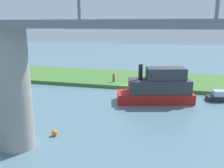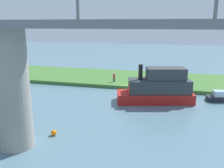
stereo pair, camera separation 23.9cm
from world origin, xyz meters
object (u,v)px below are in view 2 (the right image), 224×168
(marker_buoy, at_px, (54,133))
(motorboat_red, at_px, (158,88))
(mooring_post, at_px, (181,85))
(person_on_bank, at_px, (114,77))
(bridge_pylon, at_px, (12,90))
(houseboat_blue, at_px, (222,97))

(marker_buoy, bearing_deg, motorboat_red, -124.30)
(mooring_post, xyz_separation_m, motorboat_red, (2.80, 5.19, 0.74))
(mooring_post, distance_m, motorboat_red, 5.95)
(person_on_bank, distance_m, motorboat_red, 9.84)
(bridge_pylon, xyz_separation_m, person_on_bank, (-2.51, -20.50, -3.26))
(person_on_bank, bearing_deg, houseboat_blue, 163.13)
(mooring_post, height_order, motorboat_red, motorboat_red)
(person_on_bank, xyz_separation_m, marker_buoy, (0.66, 18.18, -0.95))
(bridge_pylon, bearing_deg, motorboat_red, -125.04)
(person_on_bank, height_order, houseboat_blue, person_on_bank)
(bridge_pylon, height_order, motorboat_red, bridge_pylon)
(person_on_bank, xyz_separation_m, mooring_post, (-9.90, 1.61, -0.24))
(bridge_pylon, bearing_deg, houseboat_blue, -137.14)
(motorboat_red, relative_size, houseboat_blue, 2.34)
(mooring_post, xyz_separation_m, houseboat_blue, (-4.86, 2.87, -0.50))
(mooring_post, bearing_deg, bridge_pylon, 56.71)
(person_on_bank, relative_size, marker_buoy, 2.78)
(person_on_bank, xyz_separation_m, houseboat_blue, (-14.76, 4.48, -0.74))
(bridge_pylon, xyz_separation_m, motorboat_red, (-9.61, -13.70, -2.76))
(person_on_bank, height_order, marker_buoy, person_on_bank)
(bridge_pylon, relative_size, person_on_bank, 6.42)
(houseboat_blue, bearing_deg, bridge_pylon, 42.86)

